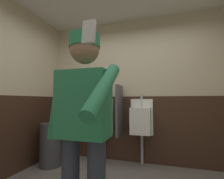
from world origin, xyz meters
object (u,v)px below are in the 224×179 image
(cell_phone, at_px, (89,32))
(trash_bin, at_px, (51,144))
(urinal_left, at_px, (101,119))
(urinal_middle, at_px, (141,120))
(person, at_px, (83,118))

(cell_phone, xyz_separation_m, trash_bin, (-1.56, 1.79, -1.08))
(urinal_left, height_order, trash_bin, urinal_left)
(urinal_middle, xyz_separation_m, person, (-0.22, -1.76, 0.21))
(trash_bin, bearing_deg, urinal_left, 32.04)
(urinal_middle, relative_size, trash_bin, 1.71)
(trash_bin, bearing_deg, person, -45.30)
(urinal_left, xyz_separation_m, cell_phone, (0.80, -2.26, 0.66))
(urinal_middle, xyz_separation_m, cell_phone, (0.05, -2.26, 0.66))
(urinal_middle, bearing_deg, cell_phone, -88.62)
(urinal_middle, relative_size, person, 0.75)
(urinal_left, relative_size, cell_phone, 11.27)
(trash_bin, bearing_deg, cell_phone, -49.03)
(person, bearing_deg, urinal_middle, 82.73)
(urinal_middle, height_order, trash_bin, urinal_middle)
(person, bearing_deg, urinal_left, 106.59)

